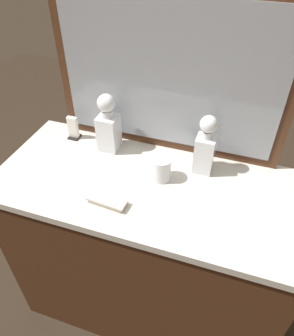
{
  "coord_description": "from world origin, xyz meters",
  "views": [
    {
      "loc": [
        0.3,
        -0.89,
        1.81
      ],
      "look_at": [
        0.0,
        0.0,
        1.01
      ],
      "focal_mm": 34.61,
      "sensor_mm": 36.0,
      "label": 1
    }
  ],
  "objects_px": {
    "crystal_tumbler_far_right": "(161,170)",
    "silver_brush_right": "(107,201)",
    "crystal_decanter_front": "(205,150)",
    "napkin_holder": "(73,129)",
    "crystal_decanter_left": "(108,128)"
  },
  "relations": [
    {
      "from": "crystal_decanter_front",
      "to": "crystal_tumbler_far_right",
      "type": "xyz_separation_m",
      "value": [
        -0.15,
        -0.11,
        -0.06
      ]
    },
    {
      "from": "crystal_decanter_left",
      "to": "silver_brush_right",
      "type": "distance_m",
      "value": 0.36
    },
    {
      "from": "crystal_decanter_front",
      "to": "crystal_decanter_left",
      "type": "bearing_deg",
      "value": 177.86
    },
    {
      "from": "crystal_decanter_left",
      "to": "crystal_decanter_front",
      "type": "relative_size",
      "value": 1.03
    },
    {
      "from": "crystal_decanter_front",
      "to": "silver_brush_right",
      "type": "height_order",
      "value": "crystal_decanter_front"
    },
    {
      "from": "crystal_tumbler_far_right",
      "to": "napkin_holder",
      "type": "bearing_deg",
      "value": 163.21
    },
    {
      "from": "crystal_tumbler_far_right",
      "to": "silver_brush_right",
      "type": "relative_size",
      "value": 0.64
    },
    {
      "from": "silver_brush_right",
      "to": "napkin_holder",
      "type": "relative_size",
      "value": 1.4
    },
    {
      "from": "silver_brush_right",
      "to": "napkin_holder",
      "type": "bearing_deg",
      "value": 133.18
    },
    {
      "from": "crystal_decanter_left",
      "to": "silver_brush_right",
      "type": "xyz_separation_m",
      "value": [
        0.13,
        -0.32,
        -0.09
      ]
    },
    {
      "from": "crystal_decanter_front",
      "to": "crystal_tumbler_far_right",
      "type": "bearing_deg",
      "value": -144.54
    },
    {
      "from": "crystal_decanter_front",
      "to": "napkin_holder",
      "type": "xyz_separation_m",
      "value": [
        -0.62,
        0.04,
        -0.06
      ]
    },
    {
      "from": "crystal_decanter_left",
      "to": "napkin_holder",
      "type": "relative_size",
      "value": 2.42
    },
    {
      "from": "crystal_tumbler_far_right",
      "to": "silver_brush_right",
      "type": "xyz_separation_m",
      "value": [
        -0.15,
        -0.2,
        -0.03
      ]
    },
    {
      "from": "crystal_decanter_left",
      "to": "crystal_decanter_front",
      "type": "xyz_separation_m",
      "value": [
        0.42,
        -0.02,
        -0.0
      ]
    }
  ]
}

